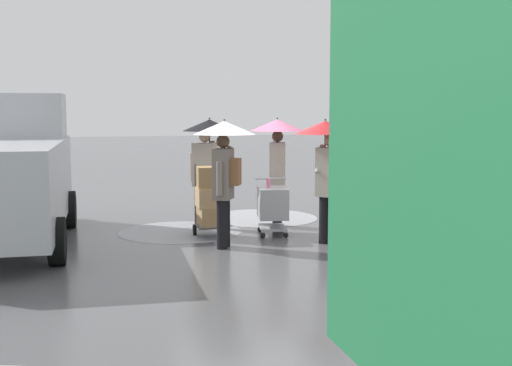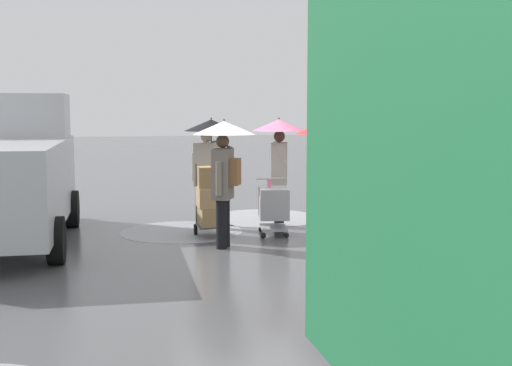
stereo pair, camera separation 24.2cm
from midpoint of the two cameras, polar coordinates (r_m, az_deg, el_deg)
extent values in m
plane|color=#5B5B5E|center=(12.02, -1.24, -4.77)|extent=(90.00, 90.00, 0.00)
cylinder|color=#ADAFB5|center=(14.30, -0.06, -2.96)|extent=(2.40, 2.40, 0.01)
cylinder|color=#999BA0|center=(12.78, -7.01, -4.13)|extent=(2.33, 2.33, 0.01)
cube|color=#B7BABF|center=(12.05, -21.31, -0.08)|extent=(2.19, 5.28, 1.40)
cube|color=#B7BABF|center=(13.86, -20.29, 5.39)|extent=(1.90, 1.48, 0.84)
cube|color=black|center=(14.61, -19.78, 2.28)|extent=(1.66, 0.14, 0.63)
cube|color=#232326|center=(14.75, -19.61, -1.79)|extent=(1.97, 0.25, 0.24)
cylinder|color=black|center=(13.62, -16.07, -2.16)|extent=(0.27, 0.73, 0.72)
cylinder|color=black|center=(10.45, -17.18, -4.75)|extent=(0.27, 0.73, 0.72)
cube|color=#B2B2B7|center=(12.29, 0.86, -1.68)|extent=(0.65, 0.84, 0.56)
cube|color=#B2B2B7|center=(12.37, 0.86, -3.79)|extent=(0.59, 0.76, 0.04)
cylinder|color=#B2B2B7|center=(12.66, 0.69, 0.37)|extent=(0.58, 0.14, 0.04)
sphere|color=black|center=(12.11, 1.97, -4.45)|extent=(0.10, 0.10, 0.10)
sphere|color=black|center=(12.07, 0.00, -4.48)|extent=(0.10, 0.10, 0.10)
sphere|color=black|center=(12.70, 1.67, -3.94)|extent=(0.10, 0.10, 0.10)
sphere|color=black|center=(12.66, -0.21, -3.97)|extent=(0.10, 0.10, 0.10)
cylinder|color=#E0668E|center=(12.17, 0.53, -1.29)|extent=(0.12, 0.29, 0.69)
cube|color=#515156|center=(12.13, -4.50, -3.65)|extent=(0.50, 0.62, 0.03)
cylinder|color=#515156|center=(12.38, -3.72, -0.87)|extent=(0.04, 0.04, 1.10)
cylinder|color=#515156|center=(12.31, -5.74, -0.93)|extent=(0.04, 0.04, 1.10)
cylinder|color=black|center=(12.48, -3.61, -3.90)|extent=(0.06, 0.20, 0.20)
cylinder|color=black|center=(12.41, -5.80, -3.97)|extent=(0.06, 0.20, 0.20)
cube|color=tan|center=(12.10, -4.51, -2.80)|extent=(0.40, 0.57, 0.33)
cube|color=tan|center=(12.05, -4.52, -1.21)|extent=(0.47, 0.48, 0.34)
cube|color=#A37F51|center=(12.01, -4.54, 0.49)|extent=(0.46, 0.44, 0.38)
cylinder|color=black|center=(11.13, -3.53, -3.53)|extent=(0.18, 0.18, 0.82)
cylinder|color=black|center=(11.32, -3.28, -3.36)|extent=(0.18, 0.18, 0.82)
cube|color=slate|center=(11.12, -3.43, 0.77)|extent=(0.44, 0.52, 0.84)
sphere|color=brown|center=(11.08, -3.45, 3.55)|extent=(0.22, 0.22, 0.22)
cylinder|color=slate|center=(10.87, -3.76, 0.38)|extent=(0.10, 0.10, 0.55)
cylinder|color=slate|center=(11.28, -3.31, 1.97)|extent=(0.32, 0.22, 0.50)
cylinder|color=#333338|center=(11.18, -3.32, 2.76)|extent=(0.02, 0.02, 0.86)
cone|color=white|center=(11.17, -3.33, 4.70)|extent=(1.04, 1.04, 0.22)
sphere|color=#333338|center=(11.16, -3.33, 5.37)|extent=(0.04, 0.04, 0.04)
cube|color=brown|center=(11.07, -2.43, 0.96)|extent=(0.27, 0.34, 0.44)
cylinder|color=black|center=(13.28, 1.33, -1.91)|extent=(0.18, 0.18, 0.82)
cylinder|color=black|center=(13.08, 1.26, -2.04)|extent=(0.18, 0.18, 0.82)
cube|color=#B2A899|center=(13.08, 1.31, 1.63)|extent=(0.42, 0.51, 0.84)
sphere|color=brown|center=(13.05, 1.31, 3.99)|extent=(0.22, 0.22, 0.22)
cylinder|color=#B2A899|center=(13.35, 1.39, 1.50)|extent=(0.10, 0.10, 0.55)
cylinder|color=#B2A899|center=(12.89, 1.34, 2.53)|extent=(0.32, 0.20, 0.50)
cylinder|color=#333338|center=(12.96, 1.28, 3.26)|extent=(0.02, 0.02, 0.86)
cone|color=#E0668E|center=(12.94, 1.28, 4.94)|extent=(1.04, 1.04, 0.22)
sphere|color=#333338|center=(12.94, 1.28, 5.52)|extent=(0.04, 0.04, 0.04)
cylinder|color=black|center=(11.54, 6.13, -3.21)|extent=(0.18, 0.18, 0.82)
cylinder|color=black|center=(11.62, 5.22, -3.13)|extent=(0.18, 0.18, 0.82)
cube|color=#B2A899|center=(11.47, 5.72, 0.92)|extent=(0.51, 0.51, 0.84)
sphere|color=tan|center=(11.43, 5.75, 3.62)|extent=(0.22, 0.22, 0.22)
cylinder|color=#B2A899|center=(11.37, 6.92, 0.61)|extent=(0.10, 0.10, 0.55)
cylinder|color=#B2A899|center=(11.50, 4.87, 2.05)|extent=(0.28, 0.29, 0.50)
cylinder|color=#333338|center=(11.48, 5.28, 2.84)|extent=(0.02, 0.02, 0.86)
cone|color=red|center=(11.46, 5.30, 4.73)|extent=(1.04, 1.04, 0.22)
sphere|color=#333338|center=(11.46, 5.31, 5.38)|extent=(0.04, 0.04, 0.04)
cylinder|color=black|center=(13.10, -5.28, -2.05)|extent=(0.18, 0.18, 0.82)
cylinder|color=black|center=(13.04, -4.45, -2.08)|extent=(0.18, 0.18, 0.82)
cube|color=#B2A899|center=(12.98, -4.90, 1.56)|extent=(0.52, 0.46, 0.84)
sphere|color=beige|center=(12.94, -4.92, 3.95)|extent=(0.22, 0.22, 0.22)
cylinder|color=#B2A899|center=(13.07, -5.97, 1.37)|extent=(0.10, 0.10, 0.55)
cylinder|color=#B2A899|center=(12.92, -4.13, 2.53)|extent=(0.24, 0.31, 0.50)
cylinder|color=#333338|center=(12.92, -4.50, 3.23)|extent=(0.02, 0.02, 0.86)
cone|color=black|center=(12.90, -4.51, 4.92)|extent=(1.04, 1.04, 0.22)
sphere|color=#333338|center=(12.90, -4.52, 5.50)|extent=(0.04, 0.04, 0.04)
camera|label=1|loc=(0.12, -90.60, -0.07)|focal=47.07mm
camera|label=2|loc=(0.12, 89.40, 0.07)|focal=47.07mm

